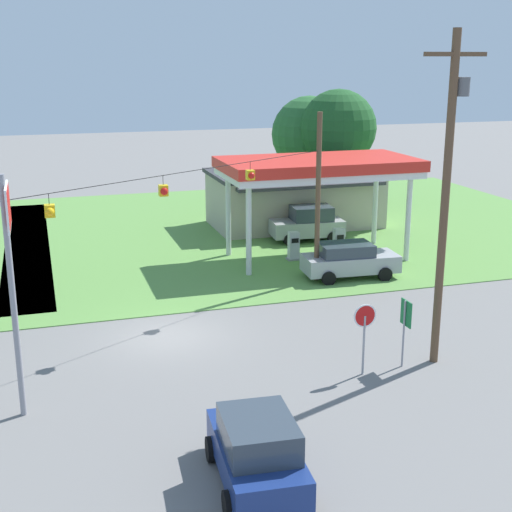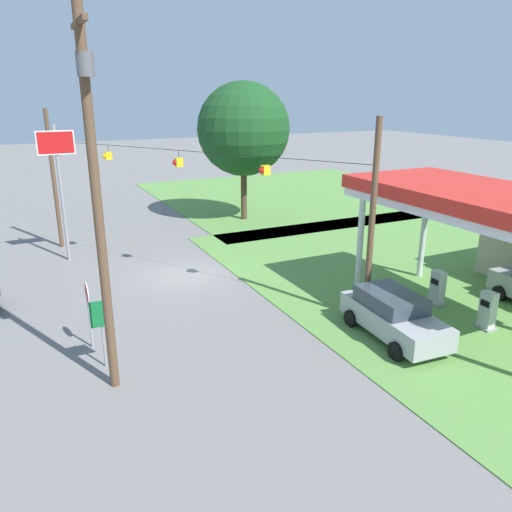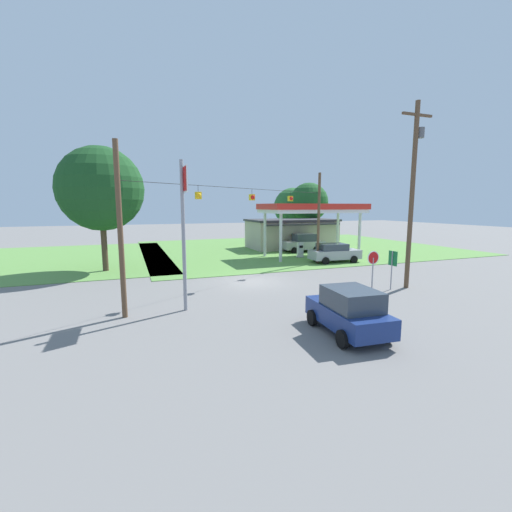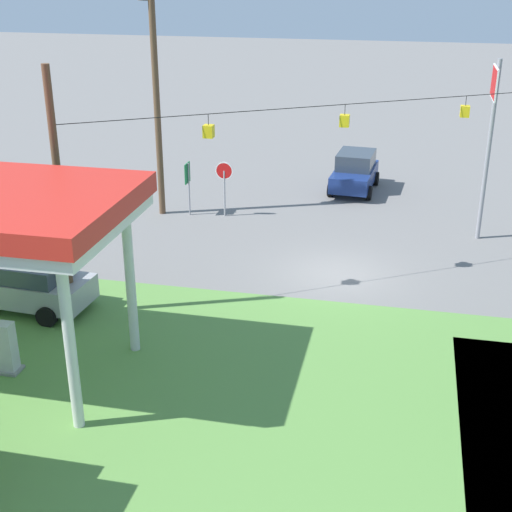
% 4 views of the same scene
% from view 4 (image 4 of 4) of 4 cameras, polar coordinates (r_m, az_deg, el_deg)
% --- Properties ---
extents(ground_plane, '(160.00, 160.00, 0.00)m').
position_cam_4_polar(ground_plane, '(26.40, 6.50, -1.45)').
color(ground_plane, slate).
extents(fuel_pump_near, '(0.71, 0.56, 1.55)m').
position_cam_4_polar(fuel_pump_near, '(21.11, -19.39, -7.05)').
color(fuel_pump_near, gray).
rests_on(fuel_pump_near, ground).
extents(car_at_pumps_front, '(4.70, 2.34, 1.73)m').
position_cam_4_polar(car_at_pumps_front, '(24.58, -18.08, -2.09)').
color(car_at_pumps_front, '#9E9EA3').
rests_on(car_at_pumps_front, ground).
extents(car_on_crossroad, '(2.34, 4.16, 1.90)m').
position_cam_4_polar(car_on_crossroad, '(35.89, 7.91, 6.72)').
color(car_on_crossroad, navy).
rests_on(car_on_crossroad, ground).
extents(stop_sign_roadside, '(0.80, 0.08, 2.50)m').
position_cam_4_polar(stop_sign_roadside, '(31.64, -2.56, 6.33)').
color(stop_sign_roadside, '#99999E').
rests_on(stop_sign_roadside, ground).
extents(stop_sign_overhead, '(0.22, 1.87, 7.26)m').
position_cam_4_polar(stop_sign_overhead, '(29.60, 18.32, 10.59)').
color(stop_sign_overhead, gray).
rests_on(stop_sign_overhead, ground).
extents(route_sign, '(0.10, 0.70, 2.40)m').
position_cam_4_polar(route_sign, '(31.94, -5.47, 6.21)').
color(route_sign, gray).
rests_on(route_sign, ground).
extents(utility_pole_main, '(2.20, 0.44, 11.24)m').
position_cam_4_polar(utility_pole_main, '(31.32, -8.14, 14.27)').
color(utility_pole_main, brown).
rests_on(utility_pole_main, ground).
extents(signal_span_gantry, '(16.45, 10.24, 7.99)m').
position_cam_4_polar(signal_span_gantry, '(24.96, 6.94, 7.60)').
color(signal_span_gantry, brown).
rests_on(signal_span_gantry, ground).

